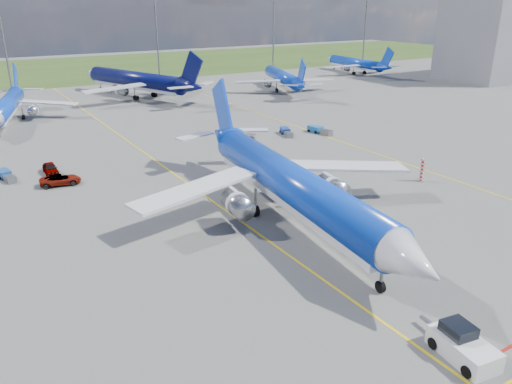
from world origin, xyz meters
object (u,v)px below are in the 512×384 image
baggage_tug_e (286,132)px  bg_jet_nnw (10,122)px  warning_post (422,170)px  service_car_c (246,141)px  pushback_tug (462,345)px  service_car_a (50,168)px  bg_jet_n (137,97)px  service_car_b (60,180)px  baggage_tug_w (319,130)px  bg_jet_ene (355,73)px  bg_jet_ne (283,90)px  baggage_tug_c (6,176)px  main_airliner (290,221)px

baggage_tug_e → bg_jet_nnw: bearing=158.1°
warning_post → service_car_c: bearing=111.8°
pushback_tug → service_car_a: bearing=114.7°
bg_jet_n → service_car_b: bearing=42.7°
service_car_a → baggage_tug_w: service_car_a is taller
service_car_b → baggage_tug_w: (44.19, 4.00, -0.17)m
bg_jet_ene → pushback_tug: 138.25m
bg_jet_ne → baggage_tug_c: size_ratio=7.68×
pushback_tug → baggage_tug_w: (28.68, 51.50, -0.35)m
bg_jet_n → bg_jet_ene: bearing=164.3°
pushback_tug → baggage_tug_e: pushback_tug is taller
bg_jet_ene → baggage_tug_e: 83.56m
bg_jet_nnw → service_car_c: size_ratio=7.29×
baggage_tug_w → warning_post: bearing=-110.0°
bg_jet_ene → baggage_tug_c: (-108.18, -53.89, 0.48)m
main_airliner → baggage_tug_w: 38.16m
service_car_c → bg_jet_nnw: bearing=176.7°
warning_post → baggage_tug_e: size_ratio=0.63×
baggage_tug_w → baggage_tug_c: (-49.79, 1.99, -0.03)m
bg_jet_ene → baggage_tug_w: (-58.39, -55.88, 0.51)m
bg_jet_ne → baggage_tug_w: (-19.97, -40.66, 0.51)m
bg_jet_ne → bg_jet_ene: 41.33m
bg_jet_ne → service_car_b: size_ratio=7.31×
bg_jet_n → service_car_b: 61.70m
bg_jet_n → main_airliner: main_airliner is taller
bg_jet_nnw → bg_jet_ne: bg_jet_ne is taller
main_airliner → baggage_tug_c: (-23.98, 30.09, 0.48)m
main_airliner → service_car_a: 34.81m
service_car_a → baggage_tug_e: (38.89, 0.76, -0.23)m
pushback_tug → bg_jet_nnw: bearing=108.8°
service_car_b → baggage_tug_c: (-5.60, 5.98, -0.21)m
warning_post → baggage_tug_c: size_ratio=0.64×
bg_jet_ene → pushback_tug: bearing=55.7°
main_airliner → baggage_tug_w: (25.81, 28.10, 0.51)m
warning_post → service_car_b: bearing=150.4°
baggage_tug_w → bg_jet_ene: bearing=33.0°
main_airliner → baggage_tug_w: main_airliner is taller
warning_post → baggage_tug_c: 53.72m
service_car_a → baggage_tug_c: 5.42m
baggage_tug_c → baggage_tug_e: size_ratio=0.99×
bg_jet_ne → service_car_c: bearing=68.0°
service_car_a → baggage_tug_c: service_car_a is taller
bg_jet_ene → service_car_b: bg_jet_ene is taller
warning_post → bg_jet_ne: (24.31, 67.31, -1.50)m
bg_jet_nnw → baggage_tug_e: size_ratio=7.45×
bg_jet_nnw → main_airliner: (19.51, -65.45, 0.00)m
pushback_tug → baggage_tug_e: (23.15, 53.57, -0.38)m
service_car_a → service_car_b: 5.32m
service_car_c → baggage_tug_e: (9.37, 2.28, -0.22)m
bg_jet_nnw → service_car_b: bg_jet_nnw is taller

